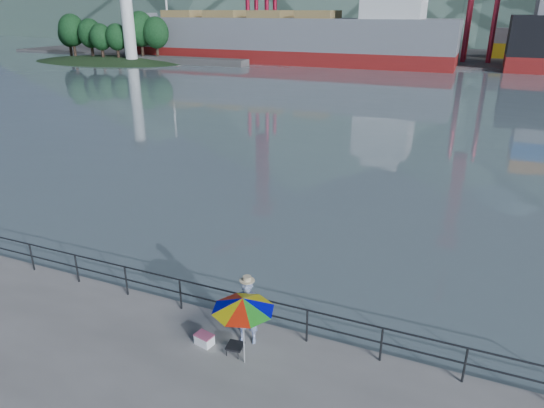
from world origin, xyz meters
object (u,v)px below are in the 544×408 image
Objects in this scene: fisherman at (248,312)px; bulk_carrier at (296,37)px; cooler_bag at (204,340)px; beach_umbrella at (243,304)px.

fisherman is 0.03× the size of bulk_carrier.
bulk_carrier is at bearing 92.50° from fisherman.
bulk_carrier is (-24.01, 72.12, 3.92)m from cooler_bag.
cooler_bag is 76.11m from bulk_carrier.
fisherman is 3.94× the size of cooler_bag.
cooler_bag is (-1.04, -0.58, -0.80)m from fisherman.
fisherman is 75.85m from bulk_carrier.
bulk_carrier is at bearing 120.85° from cooler_bag.
fisherman is 1.43m from cooler_bag.
fisherman is 0.97× the size of beach_umbrella.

